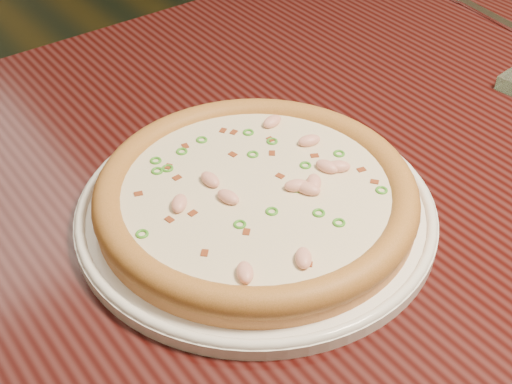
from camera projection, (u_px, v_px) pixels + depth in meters
ground at (4, 360)px, 1.48m from camera, size 9.00×9.00×0.00m
hero_table at (313, 216)px, 0.84m from camera, size 1.20×0.80×0.75m
plate at (256, 209)px, 0.69m from camera, size 0.35×0.35×0.02m
pizza at (256, 194)px, 0.67m from camera, size 0.31×0.31×0.03m
fork at (484, 12)px, 1.03m from camera, size 0.04×0.18×0.00m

